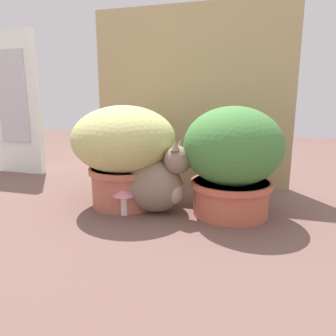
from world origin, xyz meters
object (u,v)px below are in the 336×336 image
object	(u,v)px
leafy_planter	(232,158)
mushroom_ornament_pink	(124,194)
grass_planter	(124,150)
cat	(156,183)

from	to	relation	value
leafy_planter	mushroom_ornament_pink	distance (m)	0.45
grass_planter	mushroom_ornament_pink	world-z (taller)	grass_planter
grass_planter	mushroom_ornament_pink	bearing A→B (deg)	-69.27
grass_planter	mushroom_ornament_pink	size ratio (longest dim) A/B	3.60
cat	grass_planter	bearing A→B (deg)	160.95
cat	mushroom_ornament_pink	world-z (taller)	cat
leafy_planter	cat	size ratio (longest dim) A/B	1.15
grass_planter	mushroom_ornament_pink	xyz separation A→B (m)	(0.04, -0.12, -0.16)
leafy_planter	cat	distance (m)	0.32
grass_planter	leafy_planter	distance (m)	0.46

